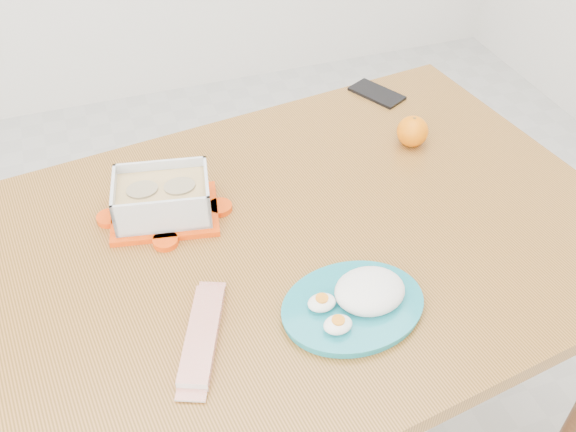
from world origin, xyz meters
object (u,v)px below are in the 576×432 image
object	(u,v)px
dining_table	(288,267)
smartphone	(377,93)
rice_plate	(358,299)
orange_fruit	(413,131)
food_container	(163,198)

from	to	relation	value
dining_table	smartphone	bearing A→B (deg)	39.97
smartphone	dining_table	bearing A→B (deg)	-159.51
rice_plate	smartphone	world-z (taller)	rice_plate
rice_plate	smartphone	xyz separation A→B (m)	(0.35, 0.66, -0.02)
orange_fruit	rice_plate	world-z (taller)	orange_fruit
dining_table	orange_fruit	distance (m)	0.46
dining_table	rice_plate	xyz separation A→B (m)	(0.06, -0.21, 0.11)
rice_plate	smartphone	size ratio (longest dim) A/B	1.92
orange_fruit	rice_plate	distance (m)	0.54
dining_table	food_container	bearing A→B (deg)	137.90
dining_table	smartphone	xyz separation A→B (m)	(0.41, 0.44, 0.09)
dining_table	smartphone	size ratio (longest dim) A/B	10.40
orange_fruit	smartphone	bearing A→B (deg)	85.07
smartphone	orange_fruit	bearing A→B (deg)	-121.91
food_container	orange_fruit	world-z (taller)	food_container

